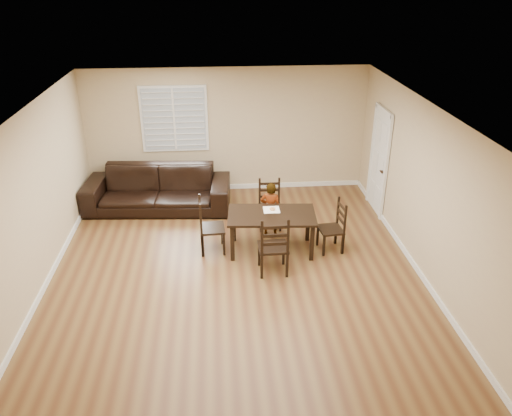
# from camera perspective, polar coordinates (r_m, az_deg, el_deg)

# --- Properties ---
(ground) EXTENTS (7.00, 7.00, 0.00)m
(ground) POSITION_cam_1_polar(r_m,az_deg,el_deg) (8.23, -2.34, -7.59)
(ground) COLOR brown
(ground) RESTS_ON ground
(room) EXTENTS (6.04, 7.04, 2.72)m
(room) POSITION_cam_1_polar(r_m,az_deg,el_deg) (7.56, -2.38, 4.67)
(room) COLOR tan
(room) RESTS_ON ground
(dining_table) EXTENTS (1.56, 0.96, 0.70)m
(dining_table) POSITION_cam_1_polar(r_m,az_deg,el_deg) (8.61, 1.81, -1.24)
(dining_table) COLOR black
(dining_table) RESTS_ON ground
(chair_near) EXTENTS (0.43, 0.41, 0.95)m
(chair_near) POSITION_cam_1_polar(r_m,az_deg,el_deg) (9.55, 1.55, 0.41)
(chair_near) COLOR black
(chair_near) RESTS_ON ground
(chair_far) EXTENTS (0.48, 0.45, 1.05)m
(chair_far) POSITION_cam_1_polar(r_m,az_deg,el_deg) (7.96, 2.09, -4.81)
(chair_far) COLOR black
(chair_far) RESTS_ON ground
(chair_left) EXTENTS (0.45, 0.48, 1.01)m
(chair_left) POSITION_cam_1_polar(r_m,az_deg,el_deg) (8.70, -5.83, -2.23)
(chair_left) COLOR black
(chair_left) RESTS_ON ground
(chair_right) EXTENTS (0.44, 0.46, 0.94)m
(chair_right) POSITION_cam_1_polar(r_m,az_deg,el_deg) (8.83, 9.23, -2.24)
(chair_right) COLOR black
(chair_right) RESTS_ON ground
(child) EXTENTS (0.44, 0.36, 1.06)m
(child) POSITION_cam_1_polar(r_m,az_deg,el_deg) (9.13, 1.68, -0.16)
(child) COLOR gray
(child) RESTS_ON ground
(napkin) EXTENTS (0.29, 0.29, 0.00)m
(napkin) POSITION_cam_1_polar(r_m,az_deg,el_deg) (8.71, 1.77, -0.20)
(napkin) COLOR white
(napkin) RESTS_ON dining_table
(donut) EXTENTS (0.11, 0.11, 0.04)m
(donut) POSITION_cam_1_polar(r_m,az_deg,el_deg) (8.71, 1.90, -0.07)
(donut) COLOR #D1894B
(donut) RESTS_ON napkin
(sofa) EXTENTS (3.00, 1.36, 0.85)m
(sofa) POSITION_cam_1_polar(r_m,az_deg,el_deg) (10.41, -11.18, 2.14)
(sofa) COLOR black
(sofa) RESTS_ON ground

